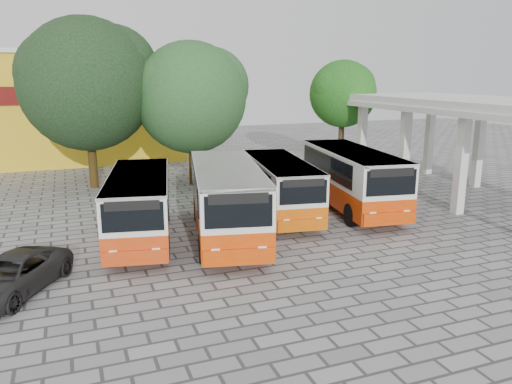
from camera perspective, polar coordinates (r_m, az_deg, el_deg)
name	(u,v)px	position (r m, az deg, el deg)	size (l,w,h in m)	color
ground	(334,244)	(20.35, 8.89, -5.91)	(90.00, 90.00, 0.00)	slate
terminal_shelter	(475,108)	(28.89, 23.79, 8.80)	(6.80, 15.80, 5.40)	silver
shophouse_block	(46,106)	(42.68, -22.90, 9.01)	(20.40, 10.40, 8.30)	gold
bus_far_left	(140,203)	(20.72, -13.16, -1.18)	(3.70, 7.92, 2.73)	red
bus_centre_left	(227,197)	(20.47, -3.37, -0.53)	(4.25, 8.81, 3.03)	#D13900
bus_centre_right	(280,184)	(23.73, 2.81, 0.91)	(3.39, 7.68, 2.66)	#CB5100
bus_far_right	(352,176)	(25.22, 10.91, 1.86)	(3.75, 8.60, 2.99)	#D03500
tree_left	(88,80)	(30.80, -18.63, 12.05)	(7.99, 7.61, 9.86)	#433011
tree_middle	(192,94)	(30.38, -7.32, 11.08)	(6.94, 6.61, 8.58)	#32220C
tree_right	(343,92)	(34.69, 9.96, 11.23)	(4.71, 4.49, 7.57)	#4A3521
parked_car	(11,275)	(17.34, -26.20, -8.55)	(2.00, 4.33, 1.20)	black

